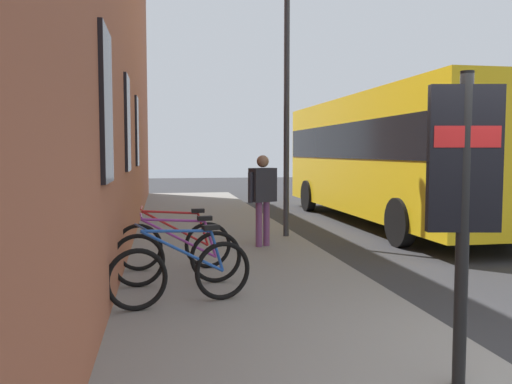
% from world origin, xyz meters
% --- Properties ---
extents(ground, '(60.00, 60.00, 0.00)m').
position_xyz_m(ground, '(6.00, -1.00, 0.00)').
color(ground, '#2D2D30').
extents(sidewalk_pavement, '(24.00, 3.50, 0.12)m').
position_xyz_m(sidewalk_pavement, '(8.00, 1.75, 0.06)').
color(sidewalk_pavement, gray).
rests_on(sidewalk_pavement, ground).
extents(station_facade, '(22.00, 0.65, 9.22)m').
position_xyz_m(station_facade, '(8.99, 3.80, 4.60)').
color(station_facade, '#9E563D').
rests_on(station_facade, ground).
extents(bicycle_leaning_wall, '(0.63, 1.72, 0.97)m').
position_xyz_m(bicycle_leaning_wall, '(2.43, 2.69, 0.51)').
color(bicycle_leaning_wall, black).
rests_on(bicycle_leaning_wall, sidewalk_pavement).
extents(bicycle_by_door, '(0.48, 1.77, 0.97)m').
position_xyz_m(bicycle_by_door, '(3.42, 2.71, 0.51)').
color(bicycle_by_door, black).
rests_on(bicycle_by_door, sidewalk_pavement).
extents(bicycle_far_end, '(0.48, 1.77, 0.97)m').
position_xyz_m(bicycle_far_end, '(4.40, 2.74, 0.51)').
color(bicycle_far_end, black).
rests_on(bicycle_far_end, sidewalk_pavement).
extents(transit_info_sign, '(0.18, 0.56, 2.40)m').
position_xyz_m(transit_info_sign, '(-0.14, 0.68, 1.72)').
color(transit_info_sign, black).
rests_on(transit_info_sign, sidewalk_pavement).
extents(city_bus, '(10.52, 2.71, 3.35)m').
position_xyz_m(city_bus, '(9.64, -3.00, 1.92)').
color(city_bus, yellow).
rests_on(city_bus, ground).
extents(pedestrian_crossing_street, '(0.44, 0.61, 1.74)m').
position_xyz_m(pedestrian_crossing_street, '(6.17, 1.03, 1.18)').
color(pedestrian_crossing_street, '#723F72').
rests_on(pedestrian_crossing_street, sidewalk_pavement).
extents(street_lamp, '(0.28, 0.28, 5.35)m').
position_xyz_m(street_lamp, '(7.30, 0.30, 3.28)').
color(street_lamp, '#333338').
rests_on(street_lamp, sidewalk_pavement).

